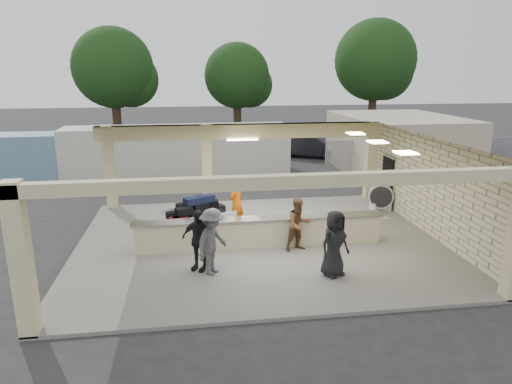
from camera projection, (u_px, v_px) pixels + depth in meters
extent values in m
plane|color=#262629|center=(258.00, 243.00, 15.51)|extent=(120.00, 120.00, 0.00)
cube|color=slate|center=(258.00, 242.00, 15.49)|extent=(12.00, 10.00, 0.10)
cube|color=#C8C086|center=(258.00, 141.00, 14.59)|extent=(12.00, 10.00, 0.02)
cube|color=beige|center=(428.00, 187.00, 15.87)|extent=(0.02, 10.00, 3.50)
cube|color=black|center=(387.00, 182.00, 19.08)|extent=(0.10, 0.95, 2.10)
cube|color=#C8C086|center=(242.00, 131.00, 19.21)|extent=(12.00, 0.50, 0.60)
cube|color=#C8C086|center=(291.00, 181.00, 10.00)|extent=(12.00, 0.30, 0.30)
cube|color=#C8C086|center=(110.00, 168.00, 18.82)|extent=(0.40, 0.40, 3.50)
cube|color=#C8C086|center=(207.00, 165.00, 19.37)|extent=(0.40, 0.40, 3.50)
cube|color=#C8C086|center=(370.00, 160.00, 20.42)|extent=(0.40, 0.40, 3.50)
cube|color=#C8C086|center=(21.00, 261.00, 9.65)|extent=(0.40, 0.40, 3.50)
cube|color=white|center=(242.00, 140.00, 19.06)|extent=(1.30, 0.12, 0.06)
cube|color=#FFEABF|center=(356.00, 134.00, 16.56)|extent=(0.55, 0.55, 0.04)
cube|color=#FFEABF|center=(377.00, 142.00, 14.65)|extent=(0.55, 0.55, 0.04)
cube|color=#FFEABF|center=(406.00, 153.00, 12.73)|extent=(0.55, 0.55, 0.04)
cube|color=beige|center=(260.00, 233.00, 14.88)|extent=(8.00, 0.50, 0.90)
cube|color=#B7B7BC|center=(260.00, 219.00, 14.75)|extent=(8.20, 0.58, 0.06)
cube|color=silver|center=(198.00, 219.00, 15.95)|extent=(2.67, 2.11, 0.11)
cylinder|color=black|center=(178.00, 238.00, 15.19)|extent=(0.23, 0.39, 0.37)
cylinder|color=black|center=(168.00, 229.00, 16.06)|extent=(0.23, 0.39, 0.37)
cylinder|color=black|center=(229.00, 229.00, 16.04)|extent=(0.23, 0.39, 0.37)
cylinder|color=black|center=(217.00, 221.00, 16.91)|extent=(0.23, 0.39, 0.37)
cube|color=silver|center=(191.00, 209.00, 16.50)|extent=(2.21, 0.84, 0.28)
cube|color=silver|center=(205.00, 220.00, 15.31)|extent=(2.21, 0.84, 0.28)
cube|color=black|center=(180.00, 220.00, 15.33)|extent=(0.63, 0.52, 0.24)
cube|color=black|center=(198.00, 217.00, 15.62)|extent=(0.63, 0.52, 0.24)
cube|color=black|center=(216.00, 214.00, 15.92)|extent=(0.63, 0.52, 0.24)
cube|color=black|center=(175.00, 215.00, 15.80)|extent=(0.63, 0.52, 0.24)
cube|color=black|center=(193.00, 212.00, 16.10)|extent=(0.63, 0.52, 0.24)
cube|color=black|center=(210.00, 210.00, 16.40)|extent=(0.63, 0.52, 0.24)
cube|color=black|center=(184.00, 211.00, 15.43)|extent=(0.63, 0.52, 0.24)
cube|color=black|center=(200.00, 207.00, 15.88)|extent=(0.63, 0.52, 0.24)
cube|color=black|center=(210.00, 204.00, 16.25)|extent=(0.63, 0.52, 0.24)
cube|color=black|center=(185.00, 207.00, 15.91)|extent=(0.63, 0.52, 0.24)
cube|color=black|center=(192.00, 201.00, 15.69)|extent=(0.63, 0.52, 0.24)
cube|color=black|center=(206.00, 198.00, 16.02)|extent=(0.63, 0.52, 0.24)
cube|color=#590F0C|center=(178.00, 221.00, 15.21)|extent=(0.63, 0.52, 0.24)
cube|color=black|center=(217.00, 209.00, 16.53)|extent=(0.63, 0.52, 0.24)
cylinder|color=silver|center=(381.00, 196.00, 18.68)|extent=(1.05, 0.65, 1.00)
cylinder|color=black|center=(381.00, 196.00, 18.68)|extent=(0.96, 0.66, 0.89)
cube|color=silver|center=(372.00, 207.00, 18.75)|extent=(0.07, 0.55, 0.33)
cube|color=silver|center=(388.00, 206.00, 18.84)|extent=(0.07, 0.55, 0.33)
imported|color=#DA5B0B|center=(237.00, 203.00, 16.59)|extent=(0.74, 0.74, 1.86)
imported|color=brown|center=(299.00, 224.00, 14.46)|extent=(0.92, 0.60, 1.74)
imported|color=black|center=(198.00, 240.00, 13.02)|extent=(1.11, 0.89, 1.82)
imported|color=#4A4A4F|center=(212.00, 242.00, 12.76)|extent=(1.09, 1.26, 1.92)
imported|color=black|center=(334.00, 243.00, 12.67)|extent=(1.00, 0.73, 1.89)
imported|color=white|center=(366.00, 149.00, 29.43)|extent=(5.50, 3.35, 1.47)
imported|color=white|center=(411.00, 147.00, 29.97)|extent=(5.16, 3.57, 1.53)
imported|color=black|center=(310.00, 145.00, 30.56)|extent=(5.08, 3.68, 1.61)
cube|color=white|center=(178.00, 150.00, 25.60)|extent=(12.45, 2.89, 2.68)
cube|color=#6A8FAB|center=(38.00, 156.00, 24.44)|extent=(9.39, 2.56, 2.42)
cylinder|color=gray|center=(325.00, 160.00, 24.53)|extent=(0.06, 0.06, 2.00)
cylinder|color=gray|center=(361.00, 159.00, 24.81)|extent=(0.06, 0.06, 2.00)
cylinder|color=gray|center=(396.00, 158.00, 25.08)|extent=(0.06, 0.06, 2.00)
cylinder|color=gray|center=(430.00, 157.00, 25.36)|extent=(0.06, 0.06, 2.00)
cylinder|color=gray|center=(463.00, 156.00, 25.63)|extent=(0.06, 0.06, 2.00)
cylinder|color=gray|center=(496.00, 155.00, 25.91)|extent=(0.06, 0.06, 2.00)
cube|color=gray|center=(430.00, 157.00, 25.36)|extent=(12.00, 0.02, 2.00)
cylinder|color=gray|center=(432.00, 139.00, 25.10)|extent=(12.00, 0.05, 0.05)
cylinder|color=#382619|center=(117.00, 114.00, 36.76)|extent=(0.70, 0.70, 4.50)
sphere|color=black|center=(113.00, 68.00, 35.82)|extent=(6.30, 6.30, 6.30)
sphere|color=black|center=(130.00, 79.00, 36.79)|extent=(4.50, 4.50, 4.50)
cylinder|color=#382619|center=(237.00, 113.00, 40.11)|extent=(0.70, 0.70, 4.00)
sphere|color=black|center=(237.00, 76.00, 39.28)|extent=(5.60, 5.60, 5.60)
sphere|color=black|center=(250.00, 85.00, 40.22)|extent=(4.00, 4.00, 4.00)
cylinder|color=#382619|center=(372.00, 107.00, 40.67)|extent=(0.70, 0.70, 5.00)
sphere|color=black|center=(375.00, 60.00, 39.63)|extent=(7.00, 7.00, 7.00)
sphere|color=black|center=(385.00, 72.00, 40.63)|extent=(5.00, 5.00, 5.00)
cube|color=#C0B599|center=(397.00, 144.00, 25.95)|extent=(6.00, 8.00, 3.20)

